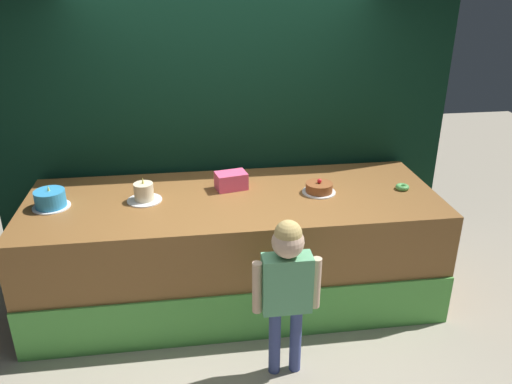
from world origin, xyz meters
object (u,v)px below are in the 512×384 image
Objects in this scene: pink_box at (231,181)px; cake_right at (319,188)px; donut at (402,187)px; cake_center at (144,193)px; child_figure at (287,279)px; cake_left at (50,199)px.

pink_box is 0.91× the size of cake_right.
donut is 0.41× the size of cake_center.
pink_box is at bearing 102.69° from child_figure.
cake_center reaches higher than cake_left.
cake_center reaches higher than donut.
cake_left is 0.71m from cake_center.
cake_center is 1.41m from cake_right.
pink_box is 1.42m from cake_left.
child_figure is at bearing -115.29° from cake_right.
donut is at bearing 38.54° from child_figure.
cake_center is (-0.71, -0.15, -0.00)m from pink_box.
cake_right is (0.45, 0.95, 0.21)m from child_figure.
child_figure reaches higher than cake_right.
cake_center is at bearing 134.22° from child_figure.
child_figure is 1.49m from donut.
cake_right is at bearing -0.37° from cake_left.
cake_right is at bearing 177.46° from donut.
cake_left is at bearing 179.09° from donut.
pink_box is (-0.26, 1.14, 0.24)m from child_figure.
pink_box is 0.88× the size of cake_left.
child_figure is at bearing -45.78° from cake_center.
cake_left reaches higher than donut.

